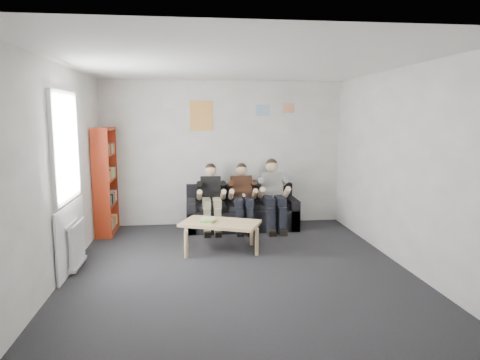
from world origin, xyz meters
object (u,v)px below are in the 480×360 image
Objects in this scene: bookshelf at (106,181)px; person_right at (273,195)px; person_middle at (243,197)px; sofa at (241,213)px; person_left at (211,198)px; coffee_table at (220,225)px.

person_right is (2.95, -0.11, -0.30)m from bookshelf.
person_right reaches higher than person_middle.
sofa is at bearing 0.67° from bookshelf.
person_left is at bearing 179.82° from person_right.
bookshelf is at bearing 172.17° from person_middle.
person_left and person_middle have the same top height.
coffee_table is 0.95× the size of person_middle.
bookshelf is 2.35m from coffee_table.
person_middle is at bearing 179.64° from person_right.
person_middle reaches higher than sofa.
person_left is 1.00× the size of person_middle.
sofa is 1.74× the size of coffee_table.
person_right is (0.56, -0.19, 0.35)m from sofa.
person_left is (-0.56, -0.19, 0.32)m from sofa.
sofa is 1.66× the size of person_left.
person_left is (1.83, -0.10, -0.32)m from bookshelf.
person_middle is (0.49, 1.18, 0.20)m from coffee_table.
person_middle is at bearing 3.61° from person_left.
person_middle is (0.56, -0.00, 0.00)m from person_left.
bookshelf is at bearing 177.98° from person_right.
person_middle is 0.94× the size of person_right.
bookshelf is 1.61× the size of coffee_table.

